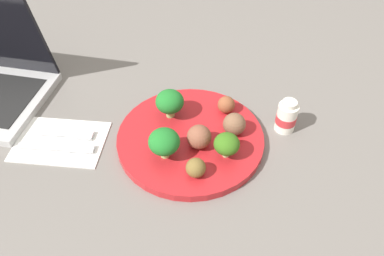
% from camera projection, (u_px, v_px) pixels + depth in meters
% --- Properties ---
extents(ground_plane, '(4.00, 4.00, 0.00)m').
position_uv_depth(ground_plane, '(192.00, 141.00, 0.73)').
color(ground_plane, slate).
extents(plate, '(0.28, 0.28, 0.02)m').
position_uv_depth(plate, '(192.00, 138.00, 0.72)').
color(plate, red).
rests_on(plate, ground_plane).
extents(broccoli_floret_mid_left, '(0.06, 0.06, 0.06)m').
position_uv_depth(broccoli_floret_mid_left, '(171.00, 102.00, 0.73)').
color(broccoli_floret_mid_left, '#93BA67').
rests_on(broccoli_floret_mid_left, plate).
extents(broccoli_floret_front_right, '(0.05, 0.05, 0.05)m').
position_uv_depth(broccoli_floret_front_right, '(228.00, 144.00, 0.66)').
color(broccoli_floret_front_right, '#A7BF79').
rests_on(broccoli_floret_front_right, plate).
extents(broccoli_floret_back_right, '(0.06, 0.06, 0.06)m').
position_uv_depth(broccoli_floret_back_right, '(166.00, 142.00, 0.66)').
color(broccoli_floret_back_right, '#A3CC72').
rests_on(broccoli_floret_back_right, plate).
extents(meatball_far_rim, '(0.03, 0.03, 0.03)m').
position_uv_depth(meatball_far_rim, '(198.00, 168.00, 0.64)').
color(meatball_far_rim, brown).
rests_on(meatball_far_rim, plate).
extents(meatball_mid_left, '(0.03, 0.03, 0.03)m').
position_uv_depth(meatball_mid_left, '(228.00, 105.00, 0.76)').
color(meatball_mid_left, brown).
rests_on(meatball_mid_left, plate).
extents(meatball_back_left, '(0.05, 0.05, 0.05)m').
position_uv_depth(meatball_back_left, '(201.00, 137.00, 0.69)').
color(meatball_back_left, brown).
rests_on(meatball_back_left, plate).
extents(meatball_front_left, '(0.04, 0.04, 0.04)m').
position_uv_depth(meatball_front_left, '(236.00, 124.00, 0.71)').
color(meatball_front_left, brown).
rests_on(meatball_front_left, plate).
extents(napkin, '(0.18, 0.14, 0.01)m').
position_uv_depth(napkin, '(62.00, 142.00, 0.73)').
color(napkin, white).
rests_on(napkin, ground_plane).
extents(fork, '(0.12, 0.03, 0.01)m').
position_uv_depth(fork, '(68.00, 134.00, 0.73)').
color(fork, silver).
rests_on(fork, napkin).
extents(knife, '(0.15, 0.03, 0.01)m').
position_uv_depth(knife, '(61.00, 147.00, 0.71)').
color(knife, silver).
rests_on(knife, napkin).
extents(yogurt_bottle, '(0.04, 0.04, 0.07)m').
position_uv_depth(yogurt_bottle, '(288.00, 117.00, 0.73)').
color(yogurt_bottle, white).
rests_on(yogurt_bottle, ground_plane).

